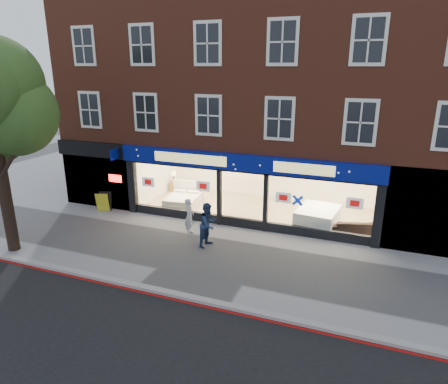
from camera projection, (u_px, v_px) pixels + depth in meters
The scene contains 12 objects.
ground at pixel (215, 257), 14.81m from camera, with size 120.00×120.00×0.00m, color gray.
kerb_line at pixel (177, 300), 12.05m from camera, with size 60.00×0.10×0.01m, color #8C0A07.
kerb_stone at pixel (180, 295), 12.21m from camera, with size 60.00×0.25×0.12m, color gray.
showroom_floor at pixel (256, 210), 19.46m from camera, with size 11.00×4.50×0.10m, color tan.
building at pixel (269, 68), 18.96m from camera, with size 19.00×8.26×10.30m.
display_bed at pixel (184, 200), 19.76m from camera, with size 1.81×2.11×1.09m.
bedside_table at pixel (174, 186), 22.15m from camera, with size 0.45×0.45×0.55m, color brown.
mattress_stack at pixel (318, 217), 17.27m from camera, with size 1.83×2.20×0.80m.
sofa at pixel (353, 227), 16.59m from camera, with size 1.87×0.73×0.55m, color black.
a_board at pixel (104, 202), 19.33m from camera, with size 0.61×0.39×0.94m, color gold.
pedestrian_grey at pixel (189, 217), 16.60m from camera, with size 0.57×0.37×1.55m, color #B2B6BB.
pedestrian_blue at pixel (208, 225), 15.48m from camera, with size 0.86×0.67×1.76m, color #1B2B4C.
Camera 1 is at (5.11, -12.38, 6.78)m, focal length 32.00 mm.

